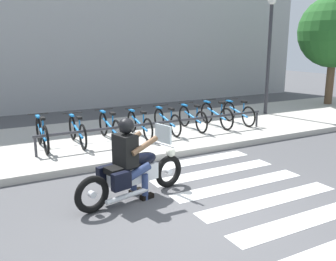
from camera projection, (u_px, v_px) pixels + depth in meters
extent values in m
plane|color=#4C4C4F|center=(201.00, 218.00, 5.66)|extent=(48.00, 48.00, 0.00)
cube|color=#B7B2A8|center=(97.00, 140.00, 9.93)|extent=(24.00, 4.40, 0.15)
cube|color=white|center=(307.00, 219.00, 5.61)|extent=(2.80, 0.40, 0.01)
cube|color=white|center=(269.00, 200.00, 6.30)|extent=(2.80, 0.40, 0.01)
cube|color=white|center=(239.00, 185.00, 6.98)|extent=(2.80, 0.40, 0.01)
cube|color=white|center=(214.00, 172.00, 7.67)|extent=(2.80, 0.40, 0.01)
cube|color=white|center=(193.00, 161.00, 8.35)|extent=(2.80, 0.40, 0.01)
torus|color=black|center=(169.00, 171.00, 6.83)|extent=(0.61, 0.24, 0.60)
cylinder|color=silver|center=(169.00, 171.00, 6.83)|extent=(0.13, 0.12, 0.11)
torus|color=black|center=(92.00, 194.00, 5.79)|extent=(0.61, 0.24, 0.60)
cylinder|color=silver|center=(92.00, 194.00, 5.79)|extent=(0.13, 0.12, 0.11)
cube|color=silver|center=(133.00, 174.00, 6.28)|extent=(0.92, 0.48, 0.28)
ellipsoid|color=black|center=(143.00, 159.00, 6.37)|extent=(0.57, 0.39, 0.22)
cube|color=black|center=(122.00, 168.00, 6.10)|extent=(0.61, 0.40, 0.10)
cube|color=black|center=(106.00, 174.00, 6.17)|extent=(0.34, 0.19, 0.28)
cube|color=black|center=(121.00, 181.00, 5.85)|extent=(0.34, 0.19, 0.28)
cylinder|color=silver|center=(162.00, 144.00, 6.60)|extent=(0.17, 0.61, 0.03)
sphere|color=white|center=(171.00, 152.00, 6.78)|extent=(0.18, 0.18, 0.18)
cube|color=silver|center=(163.00, 134.00, 6.58)|extent=(0.13, 0.40, 0.32)
cylinder|color=silver|center=(127.00, 196.00, 6.04)|extent=(0.79, 0.26, 0.08)
cube|color=black|center=(125.00, 150.00, 6.08)|extent=(0.35, 0.45, 0.52)
sphere|color=black|center=(126.00, 126.00, 6.00)|extent=(0.26, 0.26, 0.26)
cylinder|color=brown|center=(129.00, 140.00, 6.37)|extent=(0.53, 0.21, 0.26)
cylinder|color=brown|center=(145.00, 146.00, 6.05)|extent=(0.53, 0.21, 0.26)
cylinder|color=navy|center=(128.00, 167.00, 6.37)|extent=(0.46, 0.24, 0.24)
cylinder|color=navy|center=(134.00, 182.00, 6.52)|extent=(0.11, 0.11, 0.45)
cube|color=black|center=(136.00, 191.00, 6.59)|extent=(0.26, 0.15, 0.08)
cylinder|color=navy|center=(139.00, 171.00, 6.14)|extent=(0.46, 0.24, 0.24)
cylinder|color=navy|center=(145.00, 187.00, 6.29)|extent=(0.11, 0.11, 0.45)
cube|color=black|center=(147.00, 197.00, 6.36)|extent=(0.26, 0.15, 0.08)
torus|color=black|center=(39.00, 131.00, 9.14)|extent=(0.07, 0.67, 0.66)
torus|color=black|center=(46.00, 140.00, 8.28)|extent=(0.07, 0.67, 0.66)
cylinder|color=blue|center=(42.00, 132.00, 8.70)|extent=(0.08, 0.88, 0.24)
cylinder|color=blue|center=(43.00, 127.00, 8.44)|extent=(0.04, 0.04, 0.41)
cube|color=black|center=(42.00, 118.00, 8.40)|extent=(0.10, 0.20, 0.06)
cylinder|color=black|center=(38.00, 114.00, 8.95)|extent=(0.48, 0.04, 0.03)
cube|color=blue|center=(38.00, 116.00, 9.06)|extent=(0.09, 0.28, 0.04)
torus|color=black|center=(72.00, 128.00, 9.56)|extent=(0.06, 0.61, 0.61)
torus|color=black|center=(83.00, 137.00, 8.65)|extent=(0.06, 0.61, 0.61)
cylinder|color=blue|center=(77.00, 130.00, 9.09)|extent=(0.08, 0.94, 0.26)
cylinder|color=blue|center=(80.00, 126.00, 8.83)|extent=(0.04, 0.04, 0.38)
cube|color=black|center=(79.00, 118.00, 8.78)|extent=(0.10, 0.20, 0.06)
cylinder|color=black|center=(72.00, 113.00, 9.37)|extent=(0.48, 0.04, 0.03)
cube|color=blue|center=(72.00, 115.00, 9.48)|extent=(0.09, 0.28, 0.04)
torus|color=black|center=(103.00, 124.00, 9.95)|extent=(0.07, 0.64, 0.63)
torus|color=black|center=(117.00, 133.00, 9.02)|extent=(0.07, 0.64, 0.63)
cylinder|color=blue|center=(110.00, 126.00, 9.47)|extent=(0.08, 0.96, 0.26)
cylinder|color=blue|center=(113.00, 121.00, 9.20)|extent=(0.04, 0.04, 0.39)
cube|color=black|center=(113.00, 114.00, 9.16)|extent=(0.10, 0.20, 0.06)
cylinder|color=black|center=(104.00, 109.00, 9.76)|extent=(0.48, 0.04, 0.03)
cube|color=blue|center=(103.00, 111.00, 9.87)|extent=(0.09, 0.28, 0.04)
torus|color=black|center=(132.00, 122.00, 10.35)|extent=(0.06, 0.60, 0.60)
torus|color=black|center=(148.00, 130.00, 9.40)|extent=(0.06, 0.60, 0.60)
cylinder|color=blue|center=(139.00, 123.00, 9.86)|extent=(0.08, 0.98, 0.26)
cylinder|color=blue|center=(143.00, 119.00, 9.59)|extent=(0.04, 0.04, 0.37)
cube|color=black|center=(143.00, 112.00, 9.55)|extent=(0.10, 0.20, 0.06)
cylinder|color=black|center=(133.00, 108.00, 10.16)|extent=(0.48, 0.04, 0.03)
cube|color=blue|center=(132.00, 110.00, 10.27)|extent=(0.09, 0.28, 0.04)
torus|color=black|center=(159.00, 119.00, 10.69)|extent=(0.06, 0.61, 0.61)
torus|color=black|center=(176.00, 126.00, 9.82)|extent=(0.06, 0.61, 0.61)
cylinder|color=blue|center=(167.00, 120.00, 10.25)|extent=(0.08, 0.90, 0.25)
cylinder|color=blue|center=(171.00, 116.00, 9.99)|extent=(0.04, 0.04, 0.37)
cube|color=black|center=(171.00, 109.00, 9.95)|extent=(0.10, 0.20, 0.06)
cylinder|color=black|center=(161.00, 105.00, 10.51)|extent=(0.48, 0.04, 0.03)
cube|color=blue|center=(159.00, 107.00, 10.62)|extent=(0.09, 0.28, 0.04)
torus|color=black|center=(184.00, 116.00, 11.06)|extent=(0.07, 0.62, 0.62)
torus|color=black|center=(201.00, 122.00, 10.23)|extent=(0.07, 0.62, 0.62)
cylinder|color=blue|center=(193.00, 117.00, 10.63)|extent=(0.08, 0.86, 0.24)
cylinder|color=blue|center=(197.00, 113.00, 10.39)|extent=(0.04, 0.04, 0.38)
cube|color=black|center=(197.00, 106.00, 10.34)|extent=(0.10, 0.20, 0.06)
cylinder|color=black|center=(186.00, 103.00, 10.88)|extent=(0.48, 0.04, 0.03)
cube|color=blue|center=(184.00, 105.00, 10.98)|extent=(0.09, 0.28, 0.04)
torus|color=black|center=(207.00, 113.00, 11.47)|extent=(0.07, 0.65, 0.65)
torus|color=black|center=(227.00, 119.00, 10.58)|extent=(0.07, 0.65, 0.65)
cylinder|color=blue|center=(216.00, 114.00, 11.01)|extent=(0.08, 0.92, 0.25)
cylinder|color=blue|center=(222.00, 109.00, 10.75)|extent=(0.04, 0.04, 0.40)
cube|color=black|center=(222.00, 103.00, 10.70)|extent=(0.10, 0.20, 0.06)
cylinder|color=black|center=(209.00, 100.00, 11.28)|extent=(0.48, 0.04, 0.03)
cube|color=blue|center=(207.00, 102.00, 11.39)|extent=(0.09, 0.28, 0.04)
torus|color=black|center=(229.00, 111.00, 11.83)|extent=(0.06, 0.62, 0.62)
torus|color=black|center=(249.00, 117.00, 11.00)|extent=(0.06, 0.62, 0.62)
cylinder|color=blue|center=(238.00, 112.00, 11.40)|extent=(0.08, 0.86, 0.24)
cylinder|color=blue|center=(244.00, 108.00, 11.16)|extent=(0.04, 0.04, 0.38)
cube|color=black|center=(244.00, 102.00, 11.11)|extent=(0.10, 0.20, 0.06)
cylinder|color=black|center=(231.00, 99.00, 11.66)|extent=(0.48, 0.04, 0.03)
cube|color=blue|center=(229.00, 101.00, 11.76)|extent=(0.09, 0.28, 0.04)
cylinder|color=#333338|center=(163.00, 122.00, 9.56)|extent=(6.41, 0.07, 0.07)
cylinder|color=#333338|center=(36.00, 147.00, 8.15)|extent=(0.06, 0.06, 0.45)
cylinder|color=#333338|center=(257.00, 119.00, 11.08)|extent=(0.06, 0.06, 0.45)
cylinder|color=#2D2D33|center=(268.00, 63.00, 12.76)|extent=(0.12, 0.12, 3.82)
sphere|color=white|center=(272.00, 1.00, 12.29)|extent=(0.28, 0.28, 0.28)
cylinder|color=brown|center=(330.00, 83.00, 15.06)|extent=(0.30, 0.30, 2.03)
sphere|color=#235B23|center=(335.00, 31.00, 14.59)|extent=(2.82, 2.82, 2.82)
cube|color=#A8A8A8|center=(45.00, 10.00, 13.94)|extent=(24.00, 1.20, 7.58)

